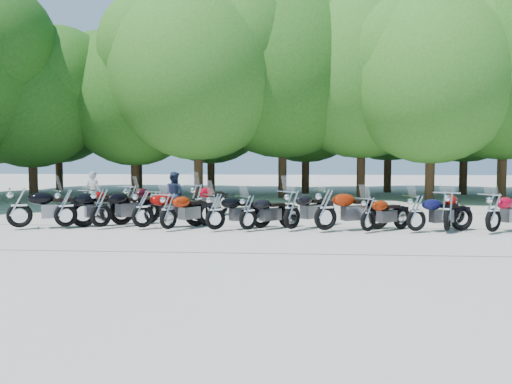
# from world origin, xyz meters

# --- Properties ---
(ground) EXTENTS (90.00, 90.00, 0.00)m
(ground) POSITION_xyz_m (0.00, 0.00, 0.00)
(ground) COLOR #9B978C
(ground) RESTS_ON ground
(tree_1) EXTENTS (6.97, 6.97, 8.55)m
(tree_1) POSITION_xyz_m (-12.04, 11.24, 5.06)
(tree_1) COLOR #3A2614
(tree_1) RESTS_ON ground
(tree_2) EXTENTS (7.31, 7.31, 8.97)m
(tree_2) POSITION_xyz_m (-7.25, 12.84, 5.31)
(tree_2) COLOR #3A2614
(tree_2) RESTS_ON ground
(tree_3) EXTENTS (8.70, 8.70, 10.67)m
(tree_3) POSITION_xyz_m (-3.57, 11.24, 6.32)
(tree_3) COLOR #3A2614
(tree_3) RESTS_ON ground
(tree_4) EXTENTS (9.13, 9.13, 11.20)m
(tree_4) POSITION_xyz_m (0.54, 13.09, 6.64)
(tree_4) COLOR #3A2614
(tree_4) RESTS_ON ground
(tree_5) EXTENTS (9.04, 9.04, 11.10)m
(tree_5) POSITION_xyz_m (4.61, 13.20, 6.57)
(tree_5) COLOR #3A2614
(tree_5) RESTS_ON ground
(tree_6) EXTENTS (8.00, 8.00, 9.82)m
(tree_6) POSITION_xyz_m (7.55, 10.82, 5.81)
(tree_6) COLOR #3A2614
(tree_6) RESTS_ON ground
(tree_7) EXTENTS (8.79, 8.79, 10.79)m
(tree_7) POSITION_xyz_m (11.20, 11.78, 6.39)
(tree_7) COLOR #3A2614
(tree_7) RESTS_ON ground
(tree_9) EXTENTS (7.59, 7.59, 9.32)m
(tree_9) POSITION_xyz_m (-13.53, 17.59, 5.52)
(tree_9) COLOR #3A2614
(tree_9) RESTS_ON ground
(tree_10) EXTENTS (7.78, 7.78, 9.55)m
(tree_10) POSITION_xyz_m (-8.29, 16.97, 5.66)
(tree_10) COLOR #3A2614
(tree_10) RESTS_ON ground
(tree_11) EXTENTS (7.56, 7.56, 9.28)m
(tree_11) POSITION_xyz_m (-3.76, 16.43, 5.49)
(tree_11) COLOR #3A2614
(tree_11) RESTS_ON ground
(tree_12) EXTENTS (7.88, 7.88, 9.67)m
(tree_12) POSITION_xyz_m (1.80, 16.47, 5.72)
(tree_12) COLOR #3A2614
(tree_12) RESTS_ON ground
(tree_13) EXTENTS (8.31, 8.31, 10.20)m
(tree_13) POSITION_xyz_m (6.69, 17.47, 6.04)
(tree_13) COLOR #3A2614
(tree_13) RESTS_ON ground
(tree_14) EXTENTS (8.02, 8.02, 9.84)m
(tree_14) POSITION_xyz_m (10.68, 16.09, 5.83)
(tree_14) COLOR #3A2614
(tree_14) RESTS_ON ground
(motorcycle_0) EXTENTS (2.64, 1.80, 1.44)m
(motorcycle_0) POSITION_xyz_m (-7.04, 0.34, 0.72)
(motorcycle_0) COLOR black
(motorcycle_0) RESTS_ON ground
(motorcycle_1) EXTENTS (2.38, 2.08, 1.38)m
(motorcycle_1) POSITION_xyz_m (-5.74, 0.65, 0.69)
(motorcycle_1) COLOR black
(motorcycle_1) RESTS_ON ground
(motorcycle_2) EXTENTS (2.14, 2.40, 1.40)m
(motorcycle_2) POSITION_xyz_m (-4.65, 0.66, 0.70)
(motorcycle_2) COLOR black
(motorcycle_2) RESTS_ON ground
(motorcycle_3) EXTENTS (2.42, 1.91, 1.36)m
(motorcycle_3) POSITION_xyz_m (-3.35, 0.64, 0.68)
(motorcycle_3) COLOR #800704
(motorcycle_3) RESTS_ON ground
(motorcycle_4) EXTENTS (1.81, 2.28, 1.28)m
(motorcycle_4) POSITION_xyz_m (-2.50, 0.35, 0.64)
(motorcycle_4) COLOR #991E05
(motorcycle_4) RESTS_ON ground
(motorcycle_5) EXTENTS (2.21, 1.93, 1.28)m
(motorcycle_5) POSITION_xyz_m (-1.11, 0.35, 0.64)
(motorcycle_5) COLOR black
(motorcycle_5) RESTS_ON ground
(motorcycle_6) EXTENTS (2.05, 1.93, 1.22)m
(motorcycle_6) POSITION_xyz_m (-0.16, 0.44, 0.61)
(motorcycle_6) COLOR black
(motorcycle_6) RESTS_ON ground
(motorcycle_7) EXTENTS (2.09, 2.38, 1.38)m
(motorcycle_7) POSITION_xyz_m (1.12, 0.64, 0.69)
(motorcycle_7) COLOR black
(motorcycle_7) RESTS_ON ground
(motorcycle_8) EXTENTS (2.61, 1.85, 1.43)m
(motorcycle_8) POSITION_xyz_m (2.10, 0.43, 0.72)
(motorcycle_8) COLOR maroon
(motorcycle_8) RESTS_ON ground
(motorcycle_9) EXTENTS (2.00, 1.85, 1.18)m
(motorcycle_9) POSITION_xyz_m (3.32, 0.40, 0.59)
(motorcycle_9) COLOR maroon
(motorcycle_9) RESTS_ON ground
(motorcycle_10) EXTENTS (2.30, 1.48, 1.25)m
(motorcycle_10) POSITION_xyz_m (4.69, 0.51, 0.63)
(motorcycle_10) COLOR #0C0D37
(motorcycle_10) RESTS_ON ground
(motorcycle_11) EXTENTS (1.63, 2.54, 1.38)m
(motorcycle_11) POSITION_xyz_m (5.60, 0.60, 0.69)
(motorcycle_11) COLOR #8A0905
(motorcycle_11) RESTS_ON ground
(motorcycle_12) EXTENTS (2.28, 2.04, 1.33)m
(motorcycle_12) POSITION_xyz_m (6.84, 0.47, 0.66)
(motorcycle_12) COLOR #9D051E
(motorcycle_12) RESTS_ON ground
(motorcycle_13) EXTENTS (1.37, 2.18, 1.18)m
(motorcycle_13) POSITION_xyz_m (-6.02, 3.28, 0.59)
(motorcycle_13) COLOR #8A0505
(motorcycle_13) RESTS_ON ground
(motorcycle_14) EXTENTS (1.65, 2.48, 1.35)m
(motorcycle_14) POSITION_xyz_m (-4.52, 3.19, 0.68)
(motorcycle_14) COLOR black
(motorcycle_14) RESTS_ON ground
(motorcycle_15) EXTENTS (1.41, 2.11, 1.15)m
(motorcycle_15) POSITION_xyz_m (-3.59, 3.10, 0.58)
(motorcycle_15) COLOR #810504
(motorcycle_15) RESTS_ON ground
(motorcycle_16) EXTENTS (1.63, 2.57, 1.40)m
(motorcycle_16) POSITION_xyz_m (-2.21, 3.33, 0.70)
(motorcycle_16) COLOR #A00514
(motorcycle_16) RESTS_ON ground
(rider_0) EXTENTS (0.66, 0.50, 1.64)m
(rider_0) POSITION_xyz_m (-6.38, 4.58, 0.82)
(rider_0) COLOR gray
(rider_0) RESTS_ON ground
(rider_1) EXTENTS (0.98, 0.89, 1.64)m
(rider_1) POSITION_xyz_m (-3.17, 4.01, 0.82)
(rider_1) COLOR #202942
(rider_1) RESTS_ON ground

